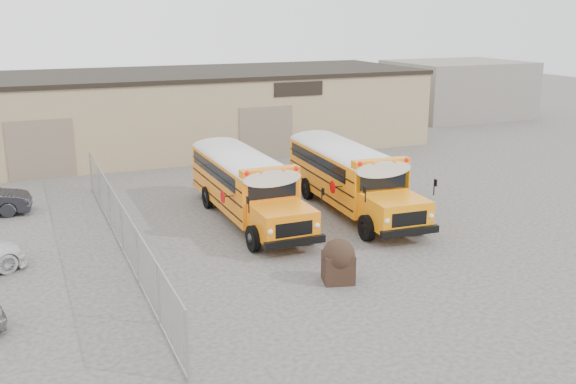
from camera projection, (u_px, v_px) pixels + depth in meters
name	position (u px, v px, depth m)	size (l,w,h in m)	color
ground	(316.00, 256.00, 21.97)	(120.00, 120.00, 0.00)	#3E3B39
warehouse	(175.00, 110.00, 39.06)	(30.20, 10.20, 4.67)	#8F7B58
chainlink_fence	(122.00, 227.00, 22.12)	(0.07, 18.07, 1.81)	#94979C
distant_building_right	(457.00, 89.00, 51.72)	(10.00, 8.00, 4.40)	gray
school_bus_left	(207.00, 154.00, 30.67)	(2.76, 9.18, 2.68)	orange
school_bus_right	(301.00, 147.00, 32.12)	(3.11, 9.53, 2.76)	orange
tarp_bundle	(338.00, 260.00, 19.65)	(1.11, 1.05, 1.39)	black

